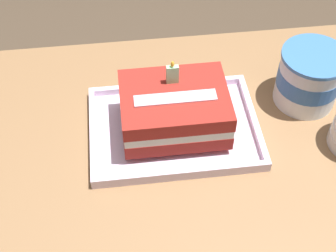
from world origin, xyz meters
TOP-DOWN VIEW (x-y plane):
  - dining_table at (0.00, 0.00)m, footprint 1.07×0.65m
  - foil_tray at (0.03, 0.02)m, footprint 0.35×0.25m
  - birthday_cake at (0.03, 0.02)m, footprint 0.21×0.16m
  - ice_cream_tub at (0.32, 0.08)m, footprint 0.14×0.14m

SIDE VIEW (x-z plane):
  - dining_table at x=0.00m, z-range 0.24..0.94m
  - foil_tray at x=0.03m, z-range 0.70..0.72m
  - ice_cream_tub at x=0.32m, z-range 0.70..0.83m
  - birthday_cake at x=0.03m, z-range 0.70..0.84m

